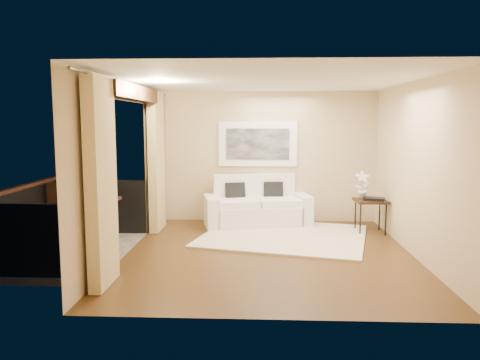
# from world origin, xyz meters

# --- Properties ---
(floor) EXTENTS (5.00, 5.00, 0.00)m
(floor) POSITION_xyz_m (0.00, 0.00, 0.00)
(floor) COLOR #4C3316
(floor) RESTS_ON ground
(room_shell) EXTENTS (5.00, 6.40, 5.00)m
(room_shell) POSITION_xyz_m (-2.13, 0.00, 2.52)
(room_shell) COLOR white
(room_shell) RESTS_ON ground
(balcony) EXTENTS (1.81, 2.60, 1.17)m
(balcony) POSITION_xyz_m (-3.31, 0.00, 0.18)
(balcony) COLOR #605B56
(balcony) RESTS_ON ground
(curtains) EXTENTS (0.16, 4.80, 2.64)m
(curtains) POSITION_xyz_m (-2.11, 0.00, 1.34)
(curtains) COLOR #CCB77E
(curtains) RESTS_ON ground
(artwork) EXTENTS (1.62, 0.07, 0.92)m
(artwork) POSITION_xyz_m (-0.20, 2.46, 1.62)
(artwork) COLOR white
(artwork) RESTS_ON room_shell
(rug) EXTENTS (3.34, 3.08, 0.04)m
(rug) POSITION_xyz_m (0.30, 1.10, 0.02)
(rug) COLOR beige
(rug) RESTS_ON floor
(sofa) EXTENTS (2.22, 1.31, 1.00)m
(sofa) POSITION_xyz_m (-0.21, 2.09, 0.35)
(sofa) COLOR white
(sofa) RESTS_ON floor
(side_table) EXTENTS (0.60, 0.60, 0.63)m
(side_table) POSITION_xyz_m (1.93, 1.50, 0.57)
(side_table) COLOR black
(side_table) RESTS_ON floor
(tray) EXTENTS (0.45, 0.38, 0.05)m
(tray) POSITION_xyz_m (1.98, 1.47, 0.65)
(tray) COLOR black
(tray) RESTS_ON side_table
(orchid) EXTENTS (0.30, 0.22, 0.53)m
(orchid) POSITION_xyz_m (1.80, 1.65, 0.89)
(orchid) COLOR white
(orchid) RESTS_ON side_table
(bistro_table) EXTENTS (0.76, 0.76, 0.78)m
(bistro_table) POSITION_xyz_m (-2.94, 0.47, 0.70)
(bistro_table) COLOR black
(bistro_table) RESTS_ON balcony
(balcony_chair_far) EXTENTS (0.46, 0.46, 1.01)m
(balcony_chair_far) POSITION_xyz_m (-3.69, 0.90, 0.59)
(balcony_chair_far) COLOR black
(balcony_chair_far) RESTS_ON balcony
(balcony_chair_near) EXTENTS (0.46, 0.46, 0.92)m
(balcony_chair_near) POSITION_xyz_m (-2.97, 0.02, 0.53)
(balcony_chair_near) COLOR black
(balcony_chair_near) RESTS_ON balcony
(ice_bucket) EXTENTS (0.18, 0.18, 0.20)m
(ice_bucket) POSITION_xyz_m (-3.06, 0.53, 0.88)
(ice_bucket) COLOR white
(ice_bucket) RESTS_ON bistro_table
(candle) EXTENTS (0.06, 0.06, 0.07)m
(candle) POSITION_xyz_m (-2.85, 0.65, 0.82)
(candle) COLOR red
(candle) RESTS_ON bistro_table
(vase) EXTENTS (0.04, 0.04, 0.18)m
(vase) POSITION_xyz_m (-2.98, 0.26, 0.87)
(vase) COLOR silver
(vase) RESTS_ON bistro_table
(glass_a) EXTENTS (0.06, 0.06, 0.12)m
(glass_a) POSITION_xyz_m (-2.84, 0.39, 0.84)
(glass_a) COLOR white
(glass_a) RESTS_ON bistro_table
(glass_b) EXTENTS (0.06, 0.06, 0.12)m
(glass_b) POSITION_xyz_m (-2.73, 0.53, 0.84)
(glass_b) COLOR silver
(glass_b) RESTS_ON bistro_table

